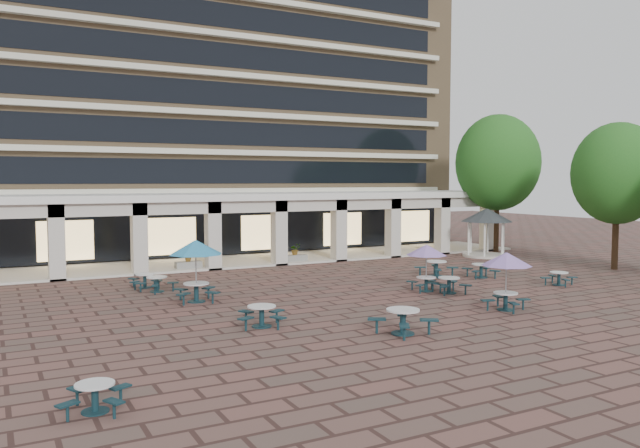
# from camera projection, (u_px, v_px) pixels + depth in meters

# --- Properties ---
(ground) EXTENTS (120.00, 120.00, 0.00)m
(ground) POSITION_uv_depth(u_px,v_px,m) (354.00, 303.00, 26.49)
(ground) COLOR brown
(ground) RESTS_ON ground
(apartment_building) EXTENTS (40.00, 15.50, 25.20)m
(apartment_building) POSITION_uv_depth(u_px,v_px,m) (184.00, 84.00, 48.05)
(apartment_building) COLOR #947754
(apartment_building) RESTS_ON ground
(retail_arcade) EXTENTS (42.00, 6.60, 4.40)m
(retail_arcade) POSITION_uv_depth(u_px,v_px,m) (233.00, 215.00, 39.32)
(retail_arcade) COLOR white
(retail_arcade) RESTS_ON ground
(picnic_table_0) EXTENTS (1.76, 1.76, 0.66)m
(picnic_table_0) POSITION_uv_depth(u_px,v_px,m) (95.00, 395.00, 13.98)
(picnic_table_0) COLOR #122F38
(picnic_table_0) RESTS_ON ground
(picnic_table_3) EXTENTS (1.80, 1.80, 0.66)m
(picnic_table_3) POSITION_uv_depth(u_px,v_px,m) (559.00, 277.00, 30.95)
(picnic_table_3) COLOR #122F38
(picnic_table_3) RESTS_ON ground
(picnic_table_4) EXTENTS (2.30, 2.30, 2.65)m
(picnic_table_4) POSITION_uv_depth(u_px,v_px,m) (196.00, 250.00, 26.56)
(picnic_table_4) COLOR #122F38
(picnic_table_4) RESTS_ON ground
(picnic_table_5) EXTENTS (2.18, 2.18, 0.85)m
(picnic_table_5) POSITION_uv_depth(u_px,v_px,m) (403.00, 319.00, 21.11)
(picnic_table_5) COLOR #122F38
(picnic_table_5) RESTS_ON ground
(picnic_table_6) EXTENTS (2.01, 2.01, 2.32)m
(picnic_table_6) POSITION_uv_depth(u_px,v_px,m) (506.00, 261.00, 24.88)
(picnic_table_6) COLOR #122F38
(picnic_table_6) RESTS_ON ground
(picnic_table_7) EXTENTS (1.97, 1.97, 0.74)m
(picnic_table_7) POSITION_uv_depth(u_px,v_px,m) (481.00, 269.00, 33.36)
(picnic_table_7) COLOR #122F38
(picnic_table_7) RESTS_ON ground
(picnic_table_8) EXTENTS (2.07, 2.07, 0.76)m
(picnic_table_8) POSITION_uv_depth(u_px,v_px,m) (262.00, 314.00, 22.14)
(picnic_table_8) COLOR #122F38
(picnic_table_8) RESTS_ON ground
(picnic_table_9) EXTENTS (1.67, 1.67, 0.68)m
(picnic_table_9) POSITION_uv_depth(u_px,v_px,m) (145.00, 279.00, 30.23)
(picnic_table_9) COLOR #122F38
(picnic_table_9) RESTS_ON ground
(picnic_table_10) EXTENTS (1.85, 1.85, 0.74)m
(picnic_table_10) POSITION_uv_depth(u_px,v_px,m) (449.00, 284.00, 28.75)
(picnic_table_10) COLOR #122F38
(picnic_table_10) RESTS_ON ground
(picnic_table_11) EXTENTS (1.90, 1.90, 2.20)m
(picnic_table_11) POSITION_uv_depth(u_px,v_px,m) (426.00, 252.00, 29.14)
(picnic_table_11) COLOR #122F38
(picnic_table_11) RESTS_ON ground
(picnic_table_12) EXTENTS (1.97, 1.97, 0.72)m
(picnic_table_12) POSITION_uv_depth(u_px,v_px,m) (157.00, 283.00, 29.12)
(picnic_table_12) COLOR #122F38
(picnic_table_12) RESTS_ON ground
(picnic_table_13) EXTENTS (2.16, 2.16, 0.84)m
(picnic_table_13) POSITION_uv_depth(u_px,v_px,m) (436.00, 267.00, 33.82)
(picnic_table_13) COLOR #122F38
(picnic_table_13) RESTS_ON ground
(gazebo) EXTENTS (3.52, 3.52, 3.27)m
(gazebo) POSITION_uv_depth(u_px,v_px,m) (486.00, 221.00, 42.52)
(gazebo) COLOR beige
(gazebo) RESTS_ON ground
(tree_east_a) EXTENTS (5.15, 5.15, 8.58)m
(tree_east_a) POSITION_uv_depth(u_px,v_px,m) (617.00, 174.00, 36.13)
(tree_east_a) COLOR #402C19
(tree_east_a) RESTS_ON ground
(tree_east_c) EXTENTS (5.94, 5.94, 9.89)m
(tree_east_c) POSITION_uv_depth(u_px,v_px,m) (498.00, 163.00, 44.27)
(tree_east_c) COLOR #402C19
(tree_east_c) RESTS_ON ground
(planter_left) EXTENTS (1.50, 0.71, 1.15)m
(planter_left) POSITION_uv_depth(u_px,v_px,m) (188.00, 263.00, 36.21)
(planter_left) COLOR gray
(planter_left) RESTS_ON ground
(planter_right) EXTENTS (1.50, 0.61, 1.22)m
(planter_right) POSITION_uv_depth(u_px,v_px,m) (295.00, 255.00, 39.43)
(planter_right) COLOR gray
(planter_right) RESTS_ON ground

